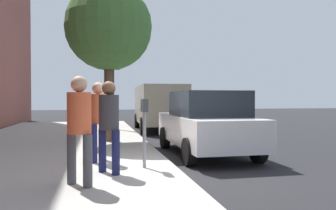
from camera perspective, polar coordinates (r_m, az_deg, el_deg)
The scene contains 10 objects.
ground_plane at distance 7.43m, azimuth 0.81°, elevation -11.09°, with size 80.00×80.00×0.00m, color #232326.
sidewalk_slab at distance 7.37m, azimuth -23.02°, elevation -10.69°, with size 28.00×6.00×0.15m, color #A8A59E.
parking_meter at distance 6.83m, azimuth -4.07°, elevation -2.29°, with size 0.36×0.12×1.41m.
pedestrian_at_meter at distance 6.39m, azimuth -10.10°, elevation -2.41°, with size 0.45×0.39×1.75m.
pedestrian_bystander at distance 5.60m, azimuth -14.98°, elevation -2.64°, with size 0.43×0.42×1.79m.
parking_officer at distance 7.66m, azimuth -11.89°, elevation -1.61°, with size 0.49×0.39×1.79m.
parked_sedan_near at distance 9.32m, azimuth 6.55°, elevation -3.05°, with size 4.40×1.97×1.77m.
parked_van_far at distance 16.32m, azimuth -1.57°, elevation 0.02°, with size 5.27×2.28×2.18m.
street_tree at distance 11.49m, azimuth -10.12°, elevation 12.88°, with size 2.88×2.88×5.23m.
traffic_signal at distance 15.78m, azimuth -9.05°, elevation 4.76°, with size 0.24×0.44×3.60m.
Camera 1 is at (-7.08, 1.61, 1.57)m, focal length 35.55 mm.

